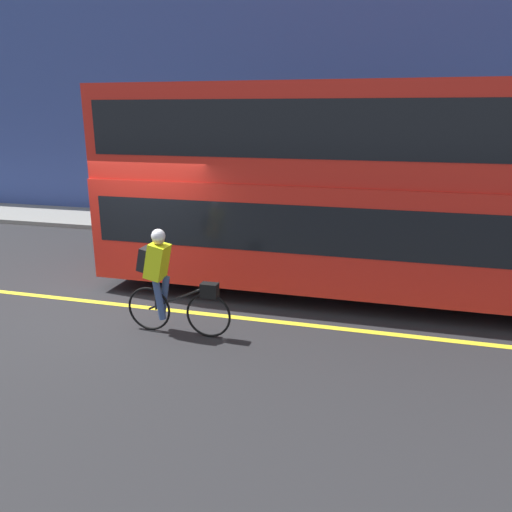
# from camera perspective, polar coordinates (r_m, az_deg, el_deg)

# --- Properties ---
(ground_plane) EXTENTS (80.00, 80.00, 0.00)m
(ground_plane) POSITION_cam_1_polar(r_m,az_deg,el_deg) (9.35, -13.48, -5.32)
(ground_plane) COLOR #232326
(road_center_line) EXTENTS (50.00, 0.14, 0.01)m
(road_center_line) POSITION_cam_1_polar(r_m,az_deg,el_deg) (9.24, -13.86, -5.57)
(road_center_line) COLOR yellow
(road_center_line) RESTS_ON ground_plane
(sidewalk_curb) EXTENTS (60.00, 2.45, 0.12)m
(sidewalk_curb) POSITION_cam_1_polar(r_m,az_deg,el_deg) (14.82, -2.10, 3.36)
(sidewalk_curb) COLOR gray
(sidewalk_curb) RESTS_ON ground_plane
(building_facade) EXTENTS (60.00, 0.30, 6.87)m
(building_facade) POSITION_cam_1_polar(r_m,az_deg,el_deg) (15.77, -0.69, 16.49)
(building_facade) COLOR #33478C
(building_facade) RESTS_ON ground_plane
(bus) EXTENTS (9.93, 2.55, 3.83)m
(bus) POSITION_cam_1_polar(r_m,az_deg,el_deg) (9.32, 12.85, 8.20)
(bus) COLOR black
(bus) RESTS_ON ground_plane
(cyclist_on_bike) EXTENTS (1.72, 0.32, 1.67)m
(cyclist_on_bike) POSITION_cam_1_polar(r_m,az_deg,el_deg) (7.77, -10.24, -2.55)
(cyclist_on_bike) COLOR black
(cyclist_on_bike) RESTS_ON ground_plane
(trash_bin) EXTENTS (0.53, 0.53, 0.92)m
(trash_bin) POSITION_cam_1_polar(r_m,az_deg,el_deg) (14.26, 26.88, 3.23)
(trash_bin) COLOR #262628
(trash_bin) RESTS_ON sidewalk_curb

